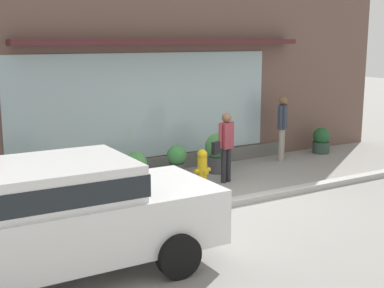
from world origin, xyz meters
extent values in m
plane|color=gray|center=(0.00, 0.00, 0.00)|extent=(60.00, 60.00, 0.00)
cube|color=#B2B2AD|center=(0.00, -0.20, 0.06)|extent=(14.00, 0.24, 0.12)
cube|color=brown|center=(0.00, 3.20, 2.56)|extent=(14.00, 0.36, 5.12)
cube|color=#9EB7BC|center=(-0.50, 3.00, 1.64)|extent=(6.80, 0.03, 2.51)
cube|color=#4C1E23|center=(0.00, 2.85, 3.14)|extent=(7.40, 0.56, 0.12)
cube|color=#605E59|center=(0.00, 2.98, 0.18)|extent=(7.20, 0.20, 0.36)
cylinder|color=gold|center=(-0.19, 1.05, 0.03)|extent=(0.31, 0.31, 0.06)
cylinder|color=gold|center=(-0.19, 1.05, 0.39)|extent=(0.21, 0.21, 0.66)
sphere|color=gold|center=(-0.19, 1.05, 0.78)|extent=(0.22, 0.22, 0.22)
cylinder|color=gold|center=(-0.33, 1.05, 0.42)|extent=(0.10, 0.09, 0.09)
cylinder|color=gold|center=(-0.05, 1.05, 0.42)|extent=(0.10, 0.09, 0.09)
cylinder|color=gold|center=(-0.19, 0.90, 0.42)|extent=(0.09, 0.10, 0.09)
cylinder|color=#232328|center=(0.51, 1.25, 0.39)|extent=(0.12, 0.12, 0.79)
cylinder|color=#232328|center=(0.66, 1.28, 0.39)|extent=(0.12, 0.12, 0.79)
cube|color=#8E333D|center=(0.58, 1.26, 1.08)|extent=(0.33, 0.26, 0.59)
sphere|color=brown|center=(0.58, 1.26, 1.49)|extent=(0.21, 0.21, 0.21)
cylinder|color=#8E333D|center=(0.39, 1.22, 1.10)|extent=(0.08, 0.08, 0.56)
cylinder|color=#8E333D|center=(0.77, 1.31, 1.10)|extent=(0.08, 0.08, 0.56)
cube|color=black|center=(0.30, 1.22, 0.84)|extent=(0.26, 0.15, 0.28)
cylinder|color=#9E9384|center=(3.20, 2.39, 0.43)|extent=(0.12, 0.12, 0.85)
cylinder|color=#9E9384|center=(3.07, 2.30, 0.43)|extent=(0.12, 0.12, 0.85)
cube|color=#333847|center=(3.14, 2.34, 1.17)|extent=(0.37, 0.35, 0.64)
sphere|color=brown|center=(3.14, 2.34, 1.61)|extent=(0.23, 0.23, 0.23)
cylinder|color=#333847|center=(3.30, 2.47, 1.19)|extent=(0.08, 0.08, 0.61)
cylinder|color=#333847|center=(2.97, 2.22, 1.19)|extent=(0.08, 0.08, 0.61)
cube|color=white|center=(-4.15, -1.55, 0.71)|extent=(4.59, 1.79, 0.80)
cube|color=white|center=(-4.38, -1.55, 1.34)|extent=(2.53, 1.63, 0.54)
cube|color=#1E2328|center=(-4.38, -1.55, 1.34)|extent=(2.58, 1.65, 0.30)
cylinder|color=black|center=(-2.72, -0.68, 0.31)|extent=(0.63, 0.19, 0.63)
cylinder|color=black|center=(-2.75, -2.45, 0.31)|extent=(0.63, 0.19, 0.63)
cylinder|color=#4C4C51|center=(0.90, 2.09, 0.20)|extent=(0.45, 0.45, 0.40)
sphere|color=#4C934C|center=(0.90, 2.09, 0.66)|extent=(0.62, 0.62, 0.62)
cylinder|color=#33473D|center=(-2.95, 2.17, 0.09)|extent=(0.48, 0.48, 0.19)
sphere|color=#23562D|center=(-2.95, 2.17, 0.36)|extent=(0.51, 0.51, 0.51)
sphere|color=#E5C64C|center=(-2.88, 2.13, 0.51)|extent=(0.14, 0.14, 0.14)
sphere|color=#E5C64C|center=(-3.07, 2.24, 0.43)|extent=(0.13, 0.13, 0.13)
cylinder|color=#33473D|center=(-1.22, 2.21, 0.15)|extent=(0.42, 0.42, 0.29)
sphere|color=#4C934C|center=(-1.22, 2.21, 0.47)|extent=(0.51, 0.51, 0.51)
sphere|color=#B266B7|center=(-1.21, 2.04, 0.52)|extent=(0.15, 0.15, 0.15)
sphere|color=#B266B7|center=(-1.21, 2.05, 0.58)|extent=(0.09, 0.09, 0.09)
cylinder|color=#33473D|center=(4.70, 2.45, 0.16)|extent=(0.48, 0.48, 0.32)
sphere|color=#23562D|center=(4.70, 2.45, 0.49)|extent=(0.49, 0.49, 0.49)
sphere|color=white|center=(4.62, 2.55, 0.58)|extent=(0.10, 0.10, 0.10)
cylinder|color=#4C4C51|center=(-0.23, 2.11, 0.18)|extent=(0.39, 0.39, 0.37)
sphere|color=#3D8442|center=(-0.23, 2.11, 0.56)|extent=(0.46, 0.46, 0.46)
camera|label=1|loc=(-6.03, -8.31, 3.22)|focal=49.22mm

